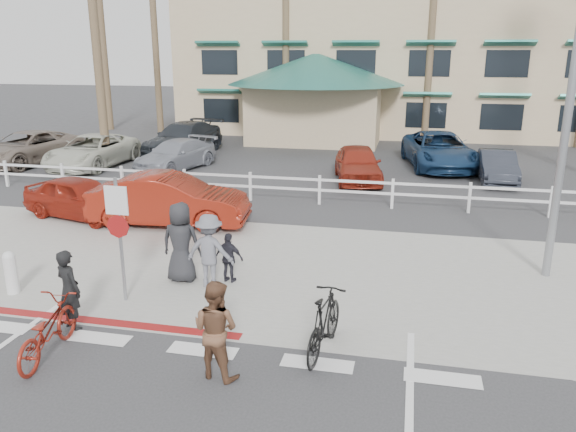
% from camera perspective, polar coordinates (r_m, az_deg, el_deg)
% --- Properties ---
extents(ground, '(140.00, 140.00, 0.00)m').
position_cam_1_polar(ground, '(9.58, -9.95, -15.12)').
color(ground, '#333335').
extents(sidewalk_plaza, '(22.00, 7.00, 0.01)m').
position_cam_1_polar(sidewalk_plaza, '(13.39, -2.70, -5.34)').
color(sidewalk_plaza, gray).
rests_on(sidewalk_plaza, ground).
extents(cross_street, '(40.00, 5.00, 0.01)m').
position_cam_1_polar(cross_street, '(17.07, 0.78, -0.47)').
color(cross_street, '#333335').
rests_on(cross_street, ground).
extents(parking_lot, '(50.00, 16.00, 0.01)m').
position_cam_1_polar(parking_lot, '(26.18, 5.02, 5.46)').
color(parking_lot, '#333335').
rests_on(parking_lot, ground).
extents(curb_red, '(7.00, 0.25, 0.02)m').
position_cam_1_polar(curb_red, '(11.82, -21.48, -9.60)').
color(curb_red, maroon).
rests_on(curb_red, ground).
extents(rail_fence, '(29.40, 0.16, 1.00)m').
position_cam_1_polar(rail_fence, '(18.75, 3.53, 2.63)').
color(rail_fence, silver).
rests_on(rail_fence, ground).
extents(building, '(28.00, 16.00, 11.30)m').
position_cam_1_polar(building, '(38.52, 11.02, 17.19)').
color(building, '#CAB18A').
rests_on(building, ground).
extents(sign_post, '(0.50, 0.10, 2.90)m').
position_cam_1_polar(sign_post, '(11.73, -16.70, -1.74)').
color(sign_post, gray).
rests_on(sign_post, ground).
extents(bollard_0, '(0.26, 0.26, 0.95)m').
position_cam_1_polar(bollard_0, '(13.26, -26.32, -5.17)').
color(bollard_0, silver).
rests_on(bollard_0, ground).
extents(streetlight_0, '(0.60, 2.00, 9.00)m').
position_cam_1_polar(streetlight_0, '(13.39, 27.02, 12.70)').
color(streetlight_0, gray).
rests_on(streetlight_0, ground).
extents(palm_0, '(4.00, 4.00, 15.00)m').
position_cam_1_polar(palm_0, '(38.73, -18.55, 19.42)').
color(palm_0, black).
rests_on(palm_0, ground).
extents(palm_1, '(4.00, 4.00, 13.00)m').
position_cam_1_polar(palm_1, '(35.94, -13.46, 18.48)').
color(palm_1, black).
rests_on(palm_1, ground).
extents(palm_3, '(4.00, 4.00, 14.00)m').
position_cam_1_polar(palm_3, '(33.36, -0.22, 19.96)').
color(palm_3, black).
rests_on(palm_3, ground).
extents(palm_4, '(4.00, 4.00, 15.00)m').
position_cam_1_polar(palm_4, '(33.75, 7.28, 20.64)').
color(palm_4, black).
rests_on(palm_4, ground).
extents(palm_5, '(4.00, 4.00, 13.00)m').
position_cam_1_polar(palm_5, '(32.53, 14.45, 18.67)').
color(palm_5, black).
rests_on(palm_5, ground).
extents(palm_10, '(4.00, 4.00, 12.00)m').
position_cam_1_polar(palm_10, '(26.14, -19.08, 17.87)').
color(palm_10, black).
rests_on(palm_10, ground).
extents(bike_red, '(0.84, 1.90, 0.97)m').
position_cam_1_polar(bike_red, '(10.38, -23.28, -10.61)').
color(bike_red, maroon).
rests_on(bike_red, ground).
extents(rider_red, '(0.66, 0.56, 1.54)m').
position_cam_1_polar(rider_red, '(11.09, -21.36, -7.01)').
color(rider_red, black).
rests_on(rider_red, ground).
extents(bike_black, '(0.77, 1.89, 1.10)m').
position_cam_1_polar(bike_black, '(9.68, 3.70, -10.79)').
color(bike_black, black).
rests_on(bike_black, ground).
extents(rider_black, '(0.92, 0.79, 1.61)m').
position_cam_1_polar(rider_black, '(8.98, -7.35, -11.34)').
color(rider_black, brown).
rests_on(rider_black, ground).
extents(pedestrian_a, '(1.08, 0.64, 1.64)m').
position_cam_1_polar(pedestrian_a, '(12.25, -7.96, -3.53)').
color(pedestrian_a, slate).
rests_on(pedestrian_a, ground).
extents(pedestrian_child, '(0.70, 0.37, 1.14)m').
position_cam_1_polar(pedestrian_child, '(12.50, -6.00, -4.26)').
color(pedestrian_child, '#24242C').
rests_on(pedestrian_child, ground).
extents(pedestrian_b, '(0.90, 0.59, 1.82)m').
position_cam_1_polar(pedestrian_b, '(12.60, -10.80, -2.66)').
color(pedestrian_b, '#252629').
rests_on(pedestrian_b, ground).
extents(car_white_sedan, '(4.76, 2.06, 1.52)m').
position_cam_1_polar(car_white_sedan, '(16.81, -11.96, 1.59)').
color(car_white_sedan, maroon).
rests_on(car_white_sedan, ground).
extents(car_red_compact, '(4.04, 2.41, 1.29)m').
position_cam_1_polar(car_red_compact, '(18.36, -20.33, 1.78)').
color(car_red_compact, maroon).
rests_on(car_red_compact, ground).
extents(lot_car_0, '(2.44, 5.15, 1.42)m').
position_cam_1_polar(lot_car_0, '(26.33, -19.27, 6.24)').
color(lot_car_0, beige).
rests_on(lot_car_0, ground).
extents(lot_car_1, '(2.88, 4.66, 1.26)m').
position_cam_1_polar(lot_car_1, '(24.89, -11.36, 6.10)').
color(lot_car_1, gray).
rests_on(lot_car_1, ground).
extents(lot_car_2, '(2.43, 4.39, 1.41)m').
position_cam_1_polar(lot_car_2, '(22.28, 7.10, 5.30)').
color(lot_car_2, maroon).
rests_on(lot_car_2, ground).
extents(lot_car_3, '(1.32, 3.72, 1.22)m').
position_cam_1_polar(lot_car_3, '(23.49, 20.47, 4.73)').
color(lot_car_3, '#262933').
rests_on(lot_car_3, ground).
extents(lot_car_4, '(2.89, 5.62, 1.56)m').
position_cam_1_polar(lot_car_4, '(28.46, -10.60, 7.72)').
color(lot_car_4, '#21262C').
rests_on(lot_car_4, ground).
extents(lot_car_5, '(3.51, 5.93, 1.55)m').
position_cam_1_polar(lot_car_5, '(25.62, 15.09, 6.47)').
color(lot_car_5, navy).
rests_on(lot_car_5, ground).
extents(lot_car_6, '(3.42, 5.69, 1.48)m').
position_cam_1_polar(lot_car_6, '(28.10, -24.99, 6.27)').
color(lot_car_6, '#796A5E').
rests_on(lot_car_6, ground).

